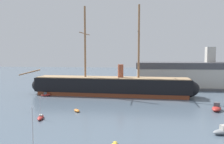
{
  "coord_description": "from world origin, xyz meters",
  "views": [
    {
      "loc": [
        1.82,
        -18.23,
        14.06
      ],
      "look_at": [
        -4.04,
        42.78,
        8.91
      ],
      "focal_mm": 37.41,
      "sensor_mm": 36.0,
      "label": 1
    }
  ],
  "objects_px": {
    "dinghy_near_centre": "(115,144)",
    "dinghy_distant_centre": "(129,91)",
    "motorboat_alongside_stern": "(217,108)",
    "motorboat_far_left": "(46,95)",
    "motorboat_mid_right": "(223,131)",
    "tall_ship": "(111,86)",
    "dockside_warehouse_right": "(190,75)",
    "dinghy_alongside_bow": "(77,110)",
    "sailboat_mid_left": "(41,117)"
  },
  "relations": [
    {
      "from": "motorboat_alongside_stern",
      "to": "motorboat_far_left",
      "type": "height_order",
      "value": "motorboat_alongside_stern"
    },
    {
      "from": "motorboat_mid_right",
      "to": "dinghy_distant_centre",
      "type": "bearing_deg",
      "value": 111.94
    },
    {
      "from": "motorboat_far_left",
      "to": "dockside_warehouse_right",
      "type": "distance_m",
      "value": 55.46
    },
    {
      "from": "motorboat_mid_right",
      "to": "motorboat_far_left",
      "type": "xyz_separation_m",
      "value": [
        -43.72,
        31.15,
        -0.11
      ]
    },
    {
      "from": "dinghy_alongside_bow",
      "to": "dinghy_distant_centre",
      "type": "xyz_separation_m",
      "value": [
        11.54,
        30.37,
        -0.02
      ]
    },
    {
      "from": "tall_ship",
      "to": "motorboat_mid_right",
      "type": "relative_size",
      "value": 14.83
    },
    {
      "from": "motorboat_alongside_stern",
      "to": "dockside_warehouse_right",
      "type": "relative_size",
      "value": 0.11
    },
    {
      "from": "motorboat_far_left",
      "to": "sailboat_mid_left",
      "type": "bearing_deg",
      "value": -70.91
    },
    {
      "from": "dinghy_distant_centre",
      "to": "dockside_warehouse_right",
      "type": "xyz_separation_m",
      "value": [
        24.1,
        10.6,
        4.85
      ]
    },
    {
      "from": "tall_ship",
      "to": "dinghy_alongside_bow",
      "type": "height_order",
      "value": "tall_ship"
    },
    {
      "from": "dinghy_alongside_bow",
      "to": "motorboat_alongside_stern",
      "type": "distance_m",
      "value": 33.71
    },
    {
      "from": "motorboat_mid_right",
      "to": "dockside_warehouse_right",
      "type": "xyz_separation_m",
      "value": [
        6.79,
        53.59,
        4.56
      ]
    },
    {
      "from": "motorboat_alongside_stern",
      "to": "dinghy_distant_centre",
      "type": "distance_m",
      "value": 34.17
    },
    {
      "from": "tall_ship",
      "to": "dinghy_distant_centre",
      "type": "relative_size",
      "value": 24.61
    },
    {
      "from": "motorboat_far_left",
      "to": "motorboat_alongside_stern",
      "type": "bearing_deg",
      "value": -16.58
    },
    {
      "from": "sailboat_mid_left",
      "to": "dinghy_distant_centre",
      "type": "xyz_separation_m",
      "value": [
        17.65,
        37.14,
        -0.13
      ]
    },
    {
      "from": "motorboat_far_left",
      "to": "dockside_warehouse_right",
      "type": "height_order",
      "value": "dockside_warehouse_right"
    },
    {
      "from": "tall_ship",
      "to": "dinghy_near_centre",
      "type": "xyz_separation_m",
      "value": [
        4.56,
        -41.19,
        -2.87
      ]
    },
    {
      "from": "sailboat_mid_left",
      "to": "motorboat_alongside_stern",
      "type": "height_order",
      "value": "sailboat_mid_left"
    },
    {
      "from": "dinghy_alongside_bow",
      "to": "dockside_warehouse_right",
      "type": "xyz_separation_m",
      "value": [
        35.64,
        40.97,
        4.82
      ]
    },
    {
      "from": "sailboat_mid_left",
      "to": "dinghy_alongside_bow",
      "type": "distance_m",
      "value": 9.12
    },
    {
      "from": "dinghy_alongside_bow",
      "to": "tall_ship",
      "type": "bearing_deg",
      "value": 74.32
    },
    {
      "from": "tall_ship",
      "to": "motorboat_mid_right",
      "type": "bearing_deg",
      "value": -56.61
    },
    {
      "from": "tall_ship",
      "to": "dinghy_distant_centre",
      "type": "distance_m",
      "value": 10.48
    },
    {
      "from": "motorboat_mid_right",
      "to": "dinghy_distant_centre",
      "type": "height_order",
      "value": "motorboat_mid_right"
    },
    {
      "from": "motorboat_mid_right",
      "to": "motorboat_far_left",
      "type": "bearing_deg",
      "value": 144.53
    },
    {
      "from": "dockside_warehouse_right",
      "to": "dinghy_near_centre",
      "type": "bearing_deg",
      "value": -112.48
    },
    {
      "from": "dinghy_alongside_bow",
      "to": "motorboat_far_left",
      "type": "height_order",
      "value": "motorboat_far_left"
    },
    {
      "from": "dinghy_near_centre",
      "to": "motorboat_alongside_stern",
      "type": "relative_size",
      "value": 0.41
    },
    {
      "from": "tall_ship",
      "to": "dinghy_distant_centre",
      "type": "xyz_separation_m",
      "value": [
        5.41,
        8.51,
        -2.85
      ]
    },
    {
      "from": "dinghy_near_centre",
      "to": "sailboat_mid_left",
      "type": "height_order",
      "value": "sailboat_mid_left"
    },
    {
      "from": "tall_ship",
      "to": "dinghy_near_centre",
      "type": "height_order",
      "value": "tall_ship"
    },
    {
      "from": "dinghy_distant_centre",
      "to": "sailboat_mid_left",
      "type": "bearing_deg",
      "value": -115.42
    },
    {
      "from": "dinghy_distant_centre",
      "to": "tall_ship",
      "type": "bearing_deg",
      "value": -122.42
    },
    {
      "from": "dinghy_near_centre",
      "to": "motorboat_alongside_stern",
      "type": "height_order",
      "value": "motorboat_alongside_stern"
    },
    {
      "from": "motorboat_far_left",
      "to": "dockside_warehouse_right",
      "type": "bearing_deg",
      "value": 23.95
    },
    {
      "from": "dinghy_near_centre",
      "to": "motorboat_alongside_stern",
      "type": "xyz_separation_m",
      "value": [
        22.76,
        23.48,
        0.46
      ]
    },
    {
      "from": "sailboat_mid_left",
      "to": "dinghy_distant_centre",
      "type": "distance_m",
      "value": 41.12
    },
    {
      "from": "motorboat_mid_right",
      "to": "tall_ship",
      "type": "bearing_deg",
      "value": 123.39
    },
    {
      "from": "dinghy_near_centre",
      "to": "dinghy_distant_centre",
      "type": "height_order",
      "value": "dinghy_distant_centre"
    },
    {
      "from": "sailboat_mid_left",
      "to": "motorboat_mid_right",
      "type": "bearing_deg",
      "value": -9.49
    },
    {
      "from": "motorboat_mid_right",
      "to": "dinghy_distant_centre",
      "type": "distance_m",
      "value": 46.34
    },
    {
      "from": "tall_ship",
      "to": "sailboat_mid_left",
      "type": "height_order",
      "value": "tall_ship"
    },
    {
      "from": "tall_ship",
      "to": "motorboat_mid_right",
      "type": "distance_m",
      "value": 41.36
    },
    {
      "from": "motorboat_mid_right",
      "to": "motorboat_alongside_stern",
      "type": "xyz_separation_m",
      "value": [
        4.6,
        16.77,
        0.15
      ]
    },
    {
      "from": "motorboat_alongside_stern",
      "to": "motorboat_far_left",
      "type": "xyz_separation_m",
      "value": [
        -48.32,
        14.39,
        -0.26
      ]
    },
    {
      "from": "dinghy_near_centre",
      "to": "dinghy_alongside_bow",
      "type": "height_order",
      "value": "dinghy_alongside_bow"
    },
    {
      "from": "dinghy_near_centre",
      "to": "dockside_warehouse_right",
      "type": "distance_m",
      "value": 65.44
    },
    {
      "from": "dinghy_near_centre",
      "to": "tall_ship",
      "type": "bearing_deg",
      "value": 96.32
    },
    {
      "from": "tall_ship",
      "to": "dinghy_near_centre",
      "type": "bearing_deg",
      "value": -83.68
    }
  ]
}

